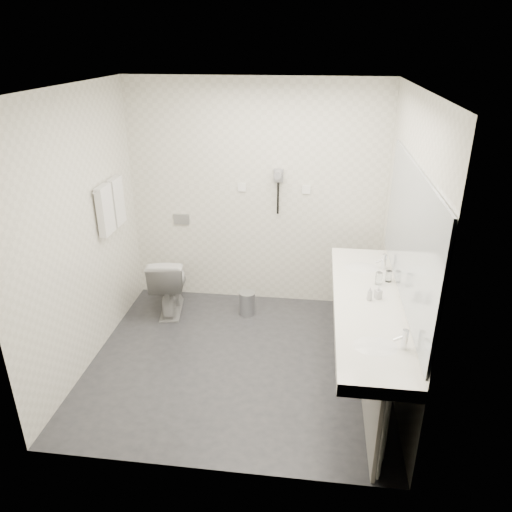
# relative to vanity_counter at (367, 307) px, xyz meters

# --- Properties ---
(floor) EXTENTS (2.80, 2.80, 0.00)m
(floor) POSITION_rel_vanity_counter_xyz_m (-1.12, 0.20, -0.80)
(floor) COLOR #2B2C31
(floor) RESTS_ON ground
(ceiling) EXTENTS (2.80, 2.80, 0.00)m
(ceiling) POSITION_rel_vanity_counter_xyz_m (-1.12, 0.20, 1.70)
(ceiling) COLOR white
(ceiling) RESTS_ON wall_back
(wall_back) EXTENTS (2.80, 0.00, 2.80)m
(wall_back) POSITION_rel_vanity_counter_xyz_m (-1.12, 1.50, 0.45)
(wall_back) COLOR white
(wall_back) RESTS_ON floor
(wall_front) EXTENTS (2.80, 0.00, 2.80)m
(wall_front) POSITION_rel_vanity_counter_xyz_m (-1.12, -1.10, 0.45)
(wall_front) COLOR white
(wall_front) RESTS_ON floor
(wall_left) EXTENTS (0.00, 2.60, 2.60)m
(wall_left) POSITION_rel_vanity_counter_xyz_m (-2.52, 0.20, 0.45)
(wall_left) COLOR white
(wall_left) RESTS_ON floor
(wall_right) EXTENTS (0.00, 2.60, 2.60)m
(wall_right) POSITION_rel_vanity_counter_xyz_m (0.27, 0.20, 0.45)
(wall_right) COLOR white
(wall_right) RESTS_ON floor
(vanity_counter) EXTENTS (0.55, 2.20, 0.10)m
(vanity_counter) POSITION_rel_vanity_counter_xyz_m (0.00, 0.00, 0.00)
(vanity_counter) COLOR white
(vanity_counter) RESTS_ON floor
(vanity_panel) EXTENTS (0.03, 2.15, 0.75)m
(vanity_panel) POSITION_rel_vanity_counter_xyz_m (0.02, 0.00, -0.42)
(vanity_panel) COLOR gray
(vanity_panel) RESTS_ON floor
(vanity_post_near) EXTENTS (0.06, 0.06, 0.75)m
(vanity_post_near) POSITION_rel_vanity_counter_xyz_m (0.05, -1.04, -0.42)
(vanity_post_near) COLOR silver
(vanity_post_near) RESTS_ON floor
(vanity_post_far) EXTENTS (0.06, 0.06, 0.75)m
(vanity_post_far) POSITION_rel_vanity_counter_xyz_m (0.05, 1.04, -0.42)
(vanity_post_far) COLOR silver
(vanity_post_far) RESTS_ON floor
(mirror) EXTENTS (0.02, 2.20, 1.05)m
(mirror) POSITION_rel_vanity_counter_xyz_m (0.26, 0.00, 0.65)
(mirror) COLOR #B2BCC6
(mirror) RESTS_ON wall_right
(basin_near) EXTENTS (0.40, 0.31, 0.05)m
(basin_near) POSITION_rel_vanity_counter_xyz_m (0.00, -0.65, 0.04)
(basin_near) COLOR white
(basin_near) RESTS_ON vanity_counter
(basin_far) EXTENTS (0.40, 0.31, 0.05)m
(basin_far) POSITION_rel_vanity_counter_xyz_m (0.00, 0.65, 0.04)
(basin_far) COLOR white
(basin_far) RESTS_ON vanity_counter
(faucet_near) EXTENTS (0.04, 0.04, 0.15)m
(faucet_near) POSITION_rel_vanity_counter_xyz_m (0.19, -0.65, 0.12)
(faucet_near) COLOR silver
(faucet_near) RESTS_ON vanity_counter
(faucet_far) EXTENTS (0.04, 0.04, 0.15)m
(faucet_far) POSITION_rel_vanity_counter_xyz_m (0.19, 0.65, 0.12)
(faucet_far) COLOR silver
(faucet_far) RESTS_ON vanity_counter
(soap_bottle_a) EXTENTS (0.07, 0.07, 0.11)m
(soap_bottle_a) POSITION_rel_vanity_counter_xyz_m (0.09, 0.06, 0.11)
(soap_bottle_a) COLOR white
(soap_bottle_a) RESTS_ON vanity_counter
(soap_bottle_c) EXTENTS (0.06, 0.06, 0.12)m
(soap_bottle_c) POSITION_rel_vanity_counter_xyz_m (0.01, 0.02, 0.11)
(soap_bottle_c) COLOR white
(soap_bottle_c) RESTS_ON vanity_counter
(glass_left) EXTENTS (0.08, 0.08, 0.11)m
(glass_left) POSITION_rel_vanity_counter_xyz_m (0.12, 0.33, 0.11)
(glass_left) COLOR silver
(glass_left) RESTS_ON vanity_counter
(glass_right) EXTENTS (0.06, 0.06, 0.10)m
(glass_right) POSITION_rel_vanity_counter_xyz_m (0.21, 0.39, 0.10)
(glass_right) COLOR silver
(glass_right) RESTS_ON vanity_counter
(toilet) EXTENTS (0.48, 0.73, 0.68)m
(toilet) POSITION_rel_vanity_counter_xyz_m (-2.04, 1.06, -0.46)
(toilet) COLOR white
(toilet) RESTS_ON floor
(flush_plate) EXTENTS (0.18, 0.02, 0.12)m
(flush_plate) POSITION_rel_vanity_counter_xyz_m (-1.98, 1.49, 0.15)
(flush_plate) COLOR #B2B5BA
(flush_plate) RESTS_ON wall_back
(pedal_bin) EXTENTS (0.21, 0.21, 0.25)m
(pedal_bin) POSITION_rel_vanity_counter_xyz_m (-1.17, 1.09, -0.67)
(pedal_bin) COLOR #B2B5BA
(pedal_bin) RESTS_ON floor
(bin_lid) EXTENTS (0.18, 0.18, 0.02)m
(bin_lid) POSITION_rel_vanity_counter_xyz_m (-1.17, 1.09, -0.54)
(bin_lid) COLOR #B2B5BA
(bin_lid) RESTS_ON pedal_bin
(towel_rail) EXTENTS (0.02, 0.62, 0.02)m
(towel_rail) POSITION_rel_vanity_counter_xyz_m (-2.47, 0.75, 0.75)
(towel_rail) COLOR silver
(towel_rail) RESTS_ON wall_left
(towel_near) EXTENTS (0.07, 0.24, 0.48)m
(towel_near) POSITION_rel_vanity_counter_xyz_m (-2.46, 0.61, 0.53)
(towel_near) COLOR white
(towel_near) RESTS_ON towel_rail
(towel_far) EXTENTS (0.07, 0.24, 0.48)m
(towel_far) POSITION_rel_vanity_counter_xyz_m (-2.46, 0.89, 0.53)
(towel_far) COLOR white
(towel_far) RESTS_ON towel_rail
(dryer_cradle) EXTENTS (0.10, 0.04, 0.14)m
(dryer_cradle) POSITION_rel_vanity_counter_xyz_m (-0.88, 1.47, 0.70)
(dryer_cradle) COLOR gray
(dryer_cradle) RESTS_ON wall_back
(dryer_barrel) EXTENTS (0.08, 0.14, 0.08)m
(dryer_barrel) POSITION_rel_vanity_counter_xyz_m (-0.88, 1.40, 0.73)
(dryer_barrel) COLOR gray
(dryer_barrel) RESTS_ON dryer_cradle
(dryer_cord) EXTENTS (0.02, 0.02, 0.35)m
(dryer_cord) POSITION_rel_vanity_counter_xyz_m (-0.88, 1.46, 0.45)
(dryer_cord) COLOR black
(dryer_cord) RESTS_ON dryer_cradle
(switch_plate_a) EXTENTS (0.09, 0.02, 0.09)m
(switch_plate_a) POSITION_rel_vanity_counter_xyz_m (-1.27, 1.49, 0.55)
(switch_plate_a) COLOR white
(switch_plate_a) RESTS_ON wall_back
(switch_plate_b) EXTENTS (0.09, 0.02, 0.09)m
(switch_plate_b) POSITION_rel_vanity_counter_xyz_m (-0.57, 1.49, 0.55)
(switch_plate_b) COLOR white
(switch_plate_b) RESTS_ON wall_back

